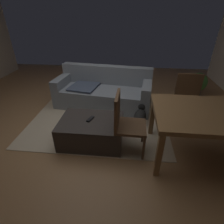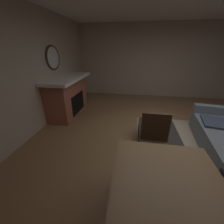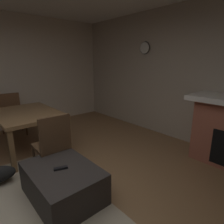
{
  "view_description": "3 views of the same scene",
  "coord_description": "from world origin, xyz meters",
  "px_view_note": "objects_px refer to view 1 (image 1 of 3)",
  "views": [
    {
      "loc": [
        0.77,
        -2.62,
        1.9
      ],
      "look_at": [
        0.57,
        -0.77,
        0.81
      ],
      "focal_mm": 28.14,
      "sensor_mm": 36.0,
      "label": 1
    },
    {
      "loc": [
        2.65,
        -0.88,
        1.84
      ],
      "look_at": [
        0.77,
        -1.18,
        0.98
      ],
      "focal_mm": 22.62,
      "sensor_mm": 36.0,
      "label": 2
    },
    {
      "loc": [
        -1.7,
        0.5,
        1.64
      ],
      "look_at": [
        0.01,
        -1.0,
        1.02
      ],
      "focal_mm": 30.4,
      "sensor_mm": 36.0,
      "label": 3
    }
  ],
  "objects_px": {
    "ottoman_coffee_table": "(92,131)",
    "dining_chair_west": "(125,121)",
    "couch": "(104,92)",
    "dining_chair_north": "(187,97)",
    "potted_plant": "(198,83)",
    "dining_table": "(207,117)",
    "small_dog": "(140,115)",
    "tv_remote": "(90,119)"
  },
  "relations": [
    {
      "from": "ottoman_coffee_table",
      "to": "dining_chair_west",
      "type": "height_order",
      "value": "dining_chair_west"
    },
    {
      "from": "couch",
      "to": "dining_chair_north",
      "type": "relative_size",
      "value": 2.29
    },
    {
      "from": "ottoman_coffee_table",
      "to": "potted_plant",
      "type": "height_order",
      "value": "potted_plant"
    },
    {
      "from": "potted_plant",
      "to": "dining_table",
      "type": "bearing_deg",
      "value": -106.08
    },
    {
      "from": "dining_table",
      "to": "small_dog",
      "type": "xyz_separation_m",
      "value": [
        -0.82,
        0.75,
        -0.48
      ]
    },
    {
      "from": "couch",
      "to": "dining_table",
      "type": "xyz_separation_m",
      "value": [
        1.62,
        -1.46,
        0.36
      ]
    },
    {
      "from": "small_dog",
      "to": "couch",
      "type": "bearing_deg",
      "value": 138.23
    },
    {
      "from": "dining_chair_north",
      "to": "ottoman_coffee_table",
      "type": "bearing_deg",
      "value": -155.02
    },
    {
      "from": "dining_chair_west",
      "to": "potted_plant",
      "type": "height_order",
      "value": "dining_chair_west"
    },
    {
      "from": "dining_table",
      "to": "small_dog",
      "type": "bearing_deg",
      "value": 137.56
    },
    {
      "from": "ottoman_coffee_table",
      "to": "dining_chair_west",
      "type": "bearing_deg",
      "value": -14.78
    },
    {
      "from": "dining_chair_west",
      "to": "small_dog",
      "type": "distance_m",
      "value": 0.87
    },
    {
      "from": "dining_chair_north",
      "to": "tv_remote",
      "type": "bearing_deg",
      "value": -155.78
    },
    {
      "from": "ottoman_coffee_table",
      "to": "tv_remote",
      "type": "xyz_separation_m",
      "value": [
        -0.01,
        0.02,
        0.21
      ]
    },
    {
      "from": "tv_remote",
      "to": "potted_plant",
      "type": "relative_size",
      "value": 0.27
    },
    {
      "from": "couch",
      "to": "potted_plant",
      "type": "height_order",
      "value": "couch"
    },
    {
      "from": "ottoman_coffee_table",
      "to": "potted_plant",
      "type": "bearing_deg",
      "value": 41.97
    },
    {
      "from": "dining_chair_north",
      "to": "dining_chair_west",
      "type": "bearing_deg",
      "value": -140.87
    },
    {
      "from": "dining_chair_west",
      "to": "dining_chair_north",
      "type": "distance_m",
      "value": 1.42
    },
    {
      "from": "tv_remote",
      "to": "small_dog",
      "type": "distance_m",
      "value": 1.03
    },
    {
      "from": "couch",
      "to": "tv_remote",
      "type": "xyz_separation_m",
      "value": [
        -0.02,
        -1.3,
        0.11
      ]
    },
    {
      "from": "dining_chair_west",
      "to": "potted_plant",
      "type": "xyz_separation_m",
      "value": [
        1.72,
        2.16,
        -0.19
      ]
    },
    {
      "from": "couch",
      "to": "tv_remote",
      "type": "distance_m",
      "value": 1.31
    },
    {
      "from": "potted_plant",
      "to": "ottoman_coffee_table",
      "type": "bearing_deg",
      "value": -138.03
    },
    {
      "from": "dining_chair_west",
      "to": "small_dog",
      "type": "relative_size",
      "value": 1.68
    },
    {
      "from": "couch",
      "to": "dining_chair_north",
      "type": "xyz_separation_m",
      "value": [
        1.63,
        -0.56,
        0.22
      ]
    },
    {
      "from": "dining_chair_west",
      "to": "dining_chair_north",
      "type": "bearing_deg",
      "value": 39.13
    },
    {
      "from": "couch",
      "to": "ottoman_coffee_table",
      "type": "bearing_deg",
      "value": -90.14
    },
    {
      "from": "dining_table",
      "to": "small_dog",
      "type": "height_order",
      "value": "dining_table"
    },
    {
      "from": "tv_remote",
      "to": "small_dog",
      "type": "bearing_deg",
      "value": 54.7
    },
    {
      "from": "couch",
      "to": "ottoman_coffee_table",
      "type": "height_order",
      "value": "couch"
    },
    {
      "from": "tv_remote",
      "to": "small_dog",
      "type": "height_order",
      "value": "tv_remote"
    },
    {
      "from": "dining_chair_north",
      "to": "couch",
      "type": "bearing_deg",
      "value": 160.89
    },
    {
      "from": "dining_chair_north",
      "to": "small_dog",
      "type": "distance_m",
      "value": 0.91
    },
    {
      "from": "ottoman_coffee_table",
      "to": "dining_table",
      "type": "xyz_separation_m",
      "value": [
        1.62,
        -0.14,
        0.46
      ]
    },
    {
      "from": "tv_remote",
      "to": "dining_table",
      "type": "height_order",
      "value": "dining_table"
    },
    {
      "from": "couch",
      "to": "dining_chair_north",
      "type": "bearing_deg",
      "value": -19.11
    },
    {
      "from": "potted_plant",
      "to": "couch",
      "type": "bearing_deg",
      "value": -162.73
    },
    {
      "from": "dining_table",
      "to": "ottoman_coffee_table",
      "type": "bearing_deg",
      "value": 175.03
    },
    {
      "from": "dining_table",
      "to": "potted_plant",
      "type": "xyz_separation_m",
      "value": [
        0.62,
        2.16,
        -0.33
      ]
    },
    {
      "from": "couch",
      "to": "dining_chair_west",
      "type": "bearing_deg",
      "value": -70.32
    },
    {
      "from": "ottoman_coffee_table",
      "to": "small_dog",
      "type": "xyz_separation_m",
      "value": [
        0.8,
        0.61,
        -0.02
      ]
    }
  ]
}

